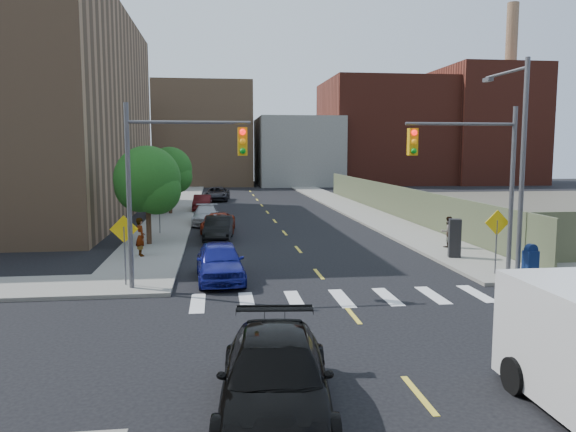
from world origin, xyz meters
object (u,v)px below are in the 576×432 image
object	(u,v)px
parked_car_black	(219,229)
mailbox	(531,260)
parked_car_maroon	(202,203)
pedestrian_west	(141,237)
black_sedan	(275,378)
parked_car_red	(218,223)
parked_car_white	(203,203)
payphone	(455,238)
parked_car_grey	(217,194)
pedestrian_east	(448,232)
parked_car_silver	(206,215)
parked_car_blue	(220,261)

from	to	relation	value
parked_car_black	mailbox	bearing A→B (deg)	-37.57
parked_car_maroon	pedestrian_west	size ratio (longest dim) A/B	2.25
black_sedan	pedestrian_west	size ratio (longest dim) A/B	2.91
parked_car_red	parked_car_maroon	size ratio (longest dim) A/B	1.05
parked_car_white	parked_car_maroon	xyz separation A→B (m)	(0.00, -1.03, 0.06)
payphone	parked_car_grey	bearing A→B (deg)	122.95
parked_car_maroon	pedestrian_east	xyz separation A→B (m)	(13.34, -20.85, 0.27)
parked_car_silver	mailbox	xyz separation A→B (m)	(13.51, -18.81, 0.12)
parked_car_red	pedestrian_east	distance (m)	14.50
parked_car_white	pedestrian_east	distance (m)	25.63
payphone	parked_car_silver	bearing A→B (deg)	143.90
parked_car_black	black_sedan	distance (m)	22.15
parked_car_blue	parked_car_silver	size ratio (longest dim) A/B	1.01
black_sedan	parked_car_blue	bearing A→B (deg)	100.53
mailbox	pedestrian_west	world-z (taller)	pedestrian_west
parked_car_silver	pedestrian_east	bearing A→B (deg)	-41.61
parked_car_white	parked_car_maroon	world-z (taller)	parked_car_maroon
parked_car_blue	parked_car_maroon	size ratio (longest dim) A/B	1.09
parked_car_grey	parked_car_red	bearing A→B (deg)	-85.47
parked_car_white	payphone	bearing A→B (deg)	-68.69
parked_car_black	parked_car_grey	distance (m)	25.93
parked_car_silver	black_sedan	world-z (taller)	black_sedan
parked_car_silver	pedestrian_west	bearing A→B (deg)	-102.14
black_sedan	pedestrian_west	world-z (taller)	pedestrian_west
parked_car_black	parked_car_grey	bearing A→B (deg)	94.86
mailbox	pedestrian_west	distance (m)	17.66
parked_car_black	parked_car_silver	bearing A→B (deg)	101.56
black_sedan	payphone	distance (m)	17.95
pedestrian_east	black_sedan	bearing A→B (deg)	49.34
parked_car_grey	payphone	distance (m)	35.16
parked_car_black	parked_car_grey	size ratio (longest dim) A/B	0.83
parked_car_black	black_sedan	world-z (taller)	black_sedan
parked_car_black	pedestrian_west	size ratio (longest dim) A/B	2.27
parked_car_maroon	pedestrian_east	world-z (taller)	pedestrian_east
parked_car_blue	black_sedan	size ratio (longest dim) A/B	0.84
payphone	pedestrian_west	xyz separation A→B (m)	(-15.02, 2.24, 0.01)
parked_car_black	payphone	distance (m)	13.45
parked_car_blue	payphone	world-z (taller)	payphone
parked_car_red	parked_car_grey	bearing A→B (deg)	93.88
parked_car_grey	payphone	size ratio (longest dim) A/B	2.79
parked_car_red	parked_car_white	distance (m)	13.88
parked_car_black	parked_car_red	xyz separation A→B (m)	(0.00, 3.35, -0.09)
mailbox	payphone	bearing A→B (deg)	98.15
black_sedan	parked_car_silver	bearing A→B (deg)	99.35
parked_car_grey	payphone	world-z (taller)	payphone
parked_car_maroon	parked_car_grey	bearing A→B (deg)	84.63
parked_car_silver	parked_car_maroon	distance (m)	8.92
parked_car_maroon	mailbox	world-z (taller)	mailbox
parked_car_blue	parked_car_silver	distance (m)	17.44
pedestrian_east	parked_car_maroon	bearing A→B (deg)	-65.67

